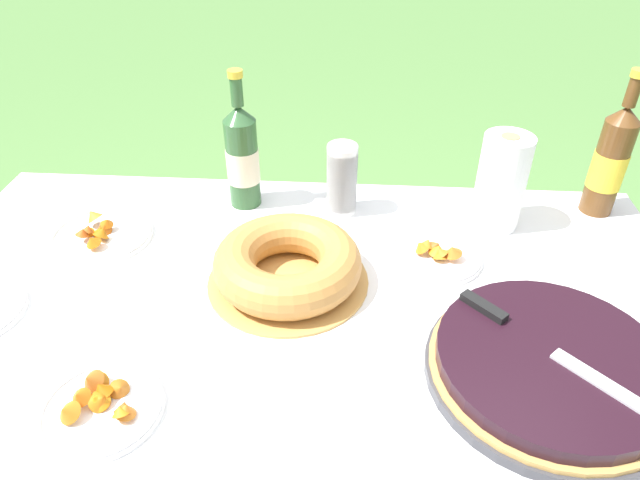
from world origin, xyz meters
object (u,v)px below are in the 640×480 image
Objects in this scene: berry_tart at (549,366)px; serving_knife at (539,342)px; cup_stack at (342,179)px; snack_plate_near at (101,405)px; snack_plate_right at (101,234)px; paper_towel_roll at (501,182)px; cider_bottle_amber at (610,161)px; bundt_cake at (287,264)px; cider_bottle_green at (242,157)px; snack_plate_left at (435,254)px.

serving_knife reaches higher than berry_tart.
cup_stack reaches higher than snack_plate_near.
paper_towel_roll reaches higher than snack_plate_right.
serving_knife is 0.82× the size of cider_bottle_amber.
snack_plate_near is (-0.70, -0.14, -0.05)m from serving_knife.
snack_plate_right is at bearing -154.80° from serving_knife.
snack_plate_near is at bearing -140.59° from paper_towel_roll.
bundt_cake is at bearing -151.48° from paper_towel_roll.
paper_towel_roll is (0.36, -0.03, 0.02)m from cup_stack.
cider_bottle_amber is at bearing 24.44° from bundt_cake.
cup_stack is (-0.35, 0.48, 0.02)m from serving_knife.
cider_bottle_amber is 1.54× the size of snack_plate_right.
serving_knife is at bearing -40.74° from cider_bottle_green.
snack_plate_right is (-1.16, -0.20, -0.12)m from cider_bottle_amber.
paper_towel_roll is (0.15, 0.15, 0.10)m from snack_plate_left.
serving_knife is 0.60m from cider_bottle_amber.
cup_stack is at bearing 126.15° from berry_tart.
serving_knife is at bearing 134.54° from berry_tart.
serving_knife is at bearing -20.26° from snack_plate_right.
cider_bottle_amber is at bearing 1.63° from cider_bottle_green.
snack_plate_right is (-0.89, 0.33, -0.05)m from serving_knife.
snack_plate_left is (-0.41, -0.22, -0.12)m from cider_bottle_amber.
bundt_cake is 1.68× the size of snack_plate_near.
serving_knife is 0.49m from bundt_cake.
bundt_cake is 1.87× the size of cup_stack.
cider_bottle_green is at bearing 30.24° from snack_plate_right.
snack_plate_near is (-0.72, -0.12, -0.01)m from berry_tart.
snack_plate_near is 0.87× the size of snack_plate_right.
cider_bottle_amber is at bearing 9.81° from snack_plate_right.
snack_plate_near is (-0.12, -0.64, -0.11)m from cider_bottle_green.
cider_bottle_amber is 1.78× the size of snack_plate_near.
berry_tart is at bearing 0.00° from serving_knife.
snack_plate_right is at bearing 178.16° from snack_plate_left.
cider_bottle_green reaches higher than snack_plate_near.
snack_plate_right is 0.91m from paper_towel_roll.
cider_bottle_green is (-0.58, 0.50, 0.06)m from serving_knife.
serving_knife is 0.34m from snack_plate_left.
cider_bottle_green is (-0.60, 0.52, 0.10)m from berry_tart.
snack_plate_near is at bearing -68.55° from snack_plate_right.
snack_plate_left is at bearing -1.84° from snack_plate_right.
cup_stack is at bearing 15.90° from snack_plate_right.
berry_tart is at bearing -25.59° from bundt_cake.
snack_plate_left is 0.91× the size of paper_towel_roll.
paper_towel_roll is (-0.26, -0.08, -0.02)m from cider_bottle_amber.
serving_knife is 1.38× the size of snack_plate_left.
cider_bottle_green is at bearing -175.28° from serving_knife.
cider_bottle_green is 0.50m from snack_plate_left.
snack_plate_right reaches higher than snack_plate_near.
cider_bottle_amber is (0.25, 0.55, 0.11)m from berry_tart.
berry_tart and snack_plate_near have the same top height.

